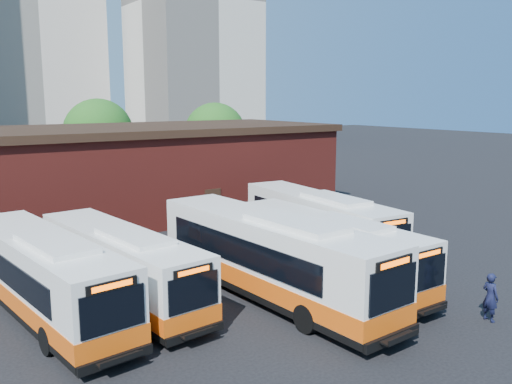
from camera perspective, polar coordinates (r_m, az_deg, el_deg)
ground at (r=23.93m, az=6.04°, el=-10.66°), size 220.00×220.00×0.00m
bus_farwest at (r=22.61m, az=-21.40°, el=-8.49°), size 3.90×12.37×3.32m
bus_west at (r=23.42m, az=-14.12°, el=-7.70°), size 3.55×11.62×3.12m
bus_midwest at (r=23.01m, az=1.49°, el=-7.10°), size 3.57×13.49×3.64m
bus_mideast at (r=25.16m, az=7.48°, el=-6.24°), size 2.63×11.59×3.14m
bus_east at (r=30.03m, az=6.59°, el=-3.43°), size 3.49×12.26×3.30m
transit_worker at (r=22.66m, az=23.44°, el=-10.11°), size 0.53×0.73×1.88m
depot_building at (r=40.14m, az=-12.61°, el=2.30°), size 28.60×12.60×6.40m
tree_mid at (r=53.78m, az=-16.24°, el=5.95°), size 6.56×6.56×8.36m
tree_east at (r=55.51m, az=-4.33°, el=6.16°), size 6.24×6.24×7.96m
tower_right at (r=97.34m, az=-6.79°, el=19.21°), size 18.00×18.00×49.20m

